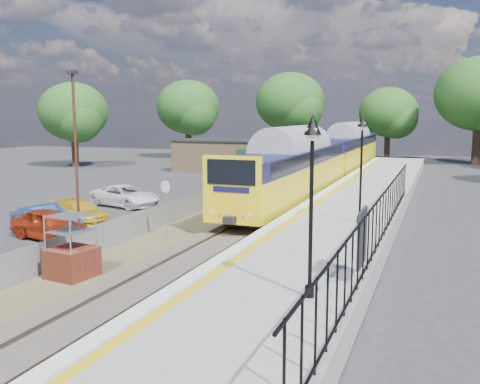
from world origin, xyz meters
The scene contains 18 objects.
ground centered at (0.00, 0.00, 0.00)m, with size 120.00×120.00×0.00m, color #2D2D30.
track_bed centered at (-0.47, 9.67, 0.09)m, with size 5.90×80.00×0.29m.
platform centered at (4.20, 8.00, 0.45)m, with size 5.00×70.00×0.90m, color gray.
platform_edge centered at (2.14, 8.00, 0.90)m, with size 0.90×70.00×0.01m.
victorian_lamp_south centered at (5.50, -4.00, 4.30)m, with size 0.44×0.44×4.60m.
victorian_lamp_north centered at (5.30, 6.00, 4.30)m, with size 0.44×0.44×4.60m.
palisade_fence centered at (6.55, 2.24, 1.84)m, with size 0.12×26.00×2.00m.
wire_fence centered at (-4.20, 12.00, 0.60)m, with size 0.06×52.00×1.20m.
outbuilding centered at (-10.91, 31.21, 1.52)m, with size 10.80×10.10×3.12m.
tree_line centered at (1.40, 42.00, 6.61)m, with size 56.80×43.80×11.88m.
train centered at (0.00, 24.94, 2.34)m, with size 2.82×40.83×3.51m.
brick_plinth centered at (-3.01, -2.50, 1.07)m, with size 1.55×1.55×2.23m.
speed_sign centered at (-2.69, 3.52, 1.80)m, with size 0.53×0.17×2.67m.
carpark_lamp centered at (-5.86, 1.62, 4.14)m, with size 0.25×0.50×7.30m.
car_red centered at (-7.57, 1.86, 0.69)m, with size 1.64×4.06×1.38m, color #98270E.
car_blue centered at (-8.61, 2.83, 0.64)m, with size 1.35×3.87×1.28m, color #184A90.
car_yellow centered at (-8.76, 5.45, 0.57)m, with size 1.59×3.92×1.14m, color gold.
car_white centered at (-9.34, 10.55, 0.64)m, with size 2.11×4.58×1.27m, color white.
Camera 1 is at (8.47, -16.82, 5.48)m, focal length 40.00 mm.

